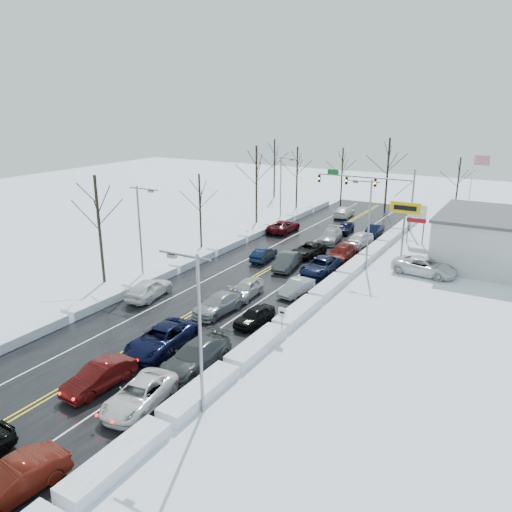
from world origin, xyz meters
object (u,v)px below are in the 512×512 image
Objects in this scene: tires_plus_sign at (405,212)px; flagpole at (472,187)px; traffic_signal_mast at (375,186)px; oncoming_car_0 at (264,260)px.

flagpole is (4.67, 14.01, 0.93)m from tires_plus_sign.
traffic_signal_mast is 22.08m from oncoming_car_0.
oncoming_car_0 is (-16.98, -22.74, -5.93)m from flagpole.
flagpole reaches higher than oncoming_car_0.
tires_plus_sign is at bearing -108.44° from flagpole.
tires_plus_sign reaches higher than oncoming_car_0.
tires_plus_sign is at bearing -148.84° from oncoming_car_0.
tires_plus_sign is 1.44× the size of oncoming_car_0.
flagpole is at bearing 9.73° from traffic_signal_mast.
flagpole reaches higher than tires_plus_sign.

